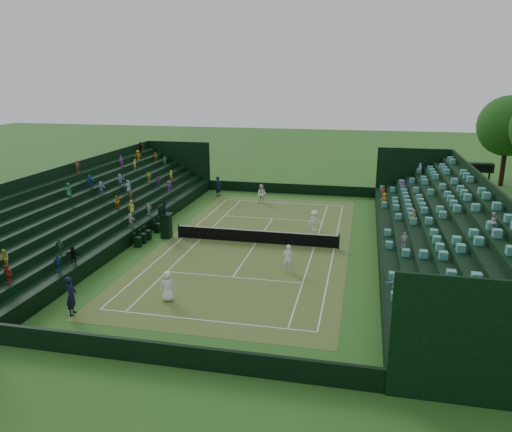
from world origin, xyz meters
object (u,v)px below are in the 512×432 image
object	(u,v)px
player_far_west	(262,194)
tennis_net	(256,236)
player_near_east	(288,258)
player_far_east	(314,221)
player_near_west	(168,286)
umpire_chair	(166,223)

from	to	relation	value
player_far_west	tennis_net	bearing A→B (deg)	-65.12
player_near_east	player_far_east	distance (m)	8.60
player_near_west	tennis_net	bearing A→B (deg)	-119.98
player_far_east	tennis_net	bearing A→B (deg)	-162.42
umpire_chair	tennis_net	bearing A→B (deg)	1.66
umpire_chair	player_far_west	size ratio (longest dim) A/B	1.53
umpire_chair	player_far_east	bearing A→B (deg)	20.78
player_near_west	player_far_west	xyz separation A→B (m)	(0.61, 21.44, 0.07)
umpire_chair	player_far_east	distance (m)	11.12
player_near_west	umpire_chair	bearing A→B (deg)	-83.40
player_near_east	player_far_west	world-z (taller)	player_far_west
tennis_net	player_far_west	size ratio (longest dim) A/B	6.58
umpire_chair	player_far_east	xyz separation A→B (m)	(10.39, 3.94, -0.35)
player_far_west	player_far_east	xyz separation A→B (m)	(5.65, -7.56, -0.07)
tennis_net	player_near_east	size ratio (longest dim) A/B	6.76
player_near_west	player_far_west	size ratio (longest dim) A/B	0.92
player_near_west	player_far_east	size ratio (longest dim) A/B	1.01
player_near_west	player_far_west	world-z (taller)	player_far_west
umpire_chair	player_far_west	xyz separation A→B (m)	(4.74, 11.50, -0.27)
player_near_east	player_far_east	size ratio (longest dim) A/B	1.06
tennis_net	umpire_chair	distance (m)	6.69
tennis_net	player_near_west	xyz separation A→B (m)	(-2.53, -10.13, 0.29)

